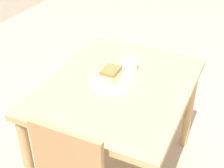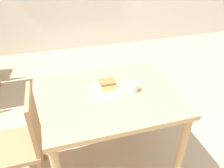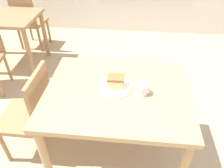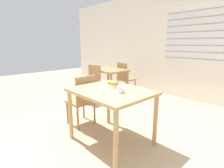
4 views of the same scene
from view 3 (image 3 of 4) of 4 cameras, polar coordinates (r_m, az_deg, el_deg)
dining_table_near at (r=1.67m, az=1.30°, el=-4.69°), size 1.06×0.85×0.78m
dining_table_far at (r=3.35m, az=-25.78°, el=13.64°), size 0.85×0.68×0.75m
chair_near_window at (r=1.98m, az=-20.26°, el=-7.05°), size 0.40×0.40×0.88m
chair_far_opposite at (r=3.80m, az=-20.86°, el=15.28°), size 0.43×0.43×0.88m
plate at (r=1.63m, az=0.78°, el=-0.75°), size 0.26×0.26×0.01m
cake_slice at (r=1.61m, az=1.13°, el=0.72°), size 0.12×0.10×0.08m
coffee_mug at (r=1.58m, az=7.97°, el=-1.31°), size 0.10×0.09×0.08m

